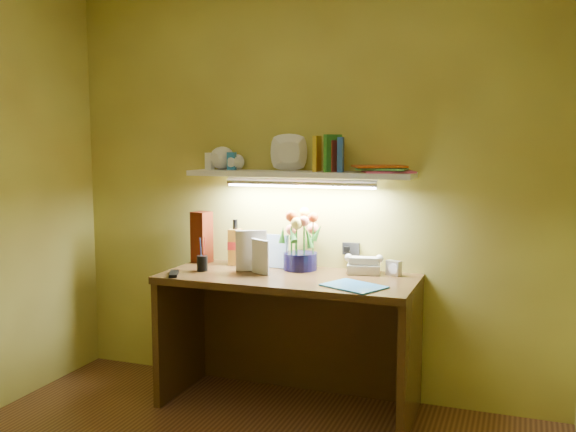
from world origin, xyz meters
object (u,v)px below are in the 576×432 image
(desk_clock, at_px, (394,268))
(desk, at_px, (288,342))
(flower_bouquet, at_px, (300,240))
(telephone, at_px, (364,264))
(whisky_bottle, at_px, (235,242))

(desk_clock, bearing_deg, desk, -137.02)
(flower_bouquet, bearing_deg, desk, -92.53)
(flower_bouquet, distance_m, telephone, 0.39)
(desk_clock, relative_size, whisky_bottle, 0.30)
(desk_clock, xyz_separation_m, whisky_bottle, (-0.95, -0.02, 0.10))
(flower_bouquet, xyz_separation_m, telephone, (0.37, 0.02, -0.12))
(desk, xyz_separation_m, flower_bouquet, (0.01, 0.18, 0.55))
(desk, distance_m, desk_clock, 0.72)
(flower_bouquet, bearing_deg, whisky_bottle, 179.40)
(flower_bouquet, height_order, whisky_bottle, flower_bouquet)
(desk_clock, bearing_deg, flower_bouquet, -155.19)
(whisky_bottle, bearing_deg, telephone, 1.02)
(desk, bearing_deg, whisky_bottle, 155.23)
(desk, height_order, telephone, telephone)
(desk, distance_m, whisky_bottle, 0.68)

